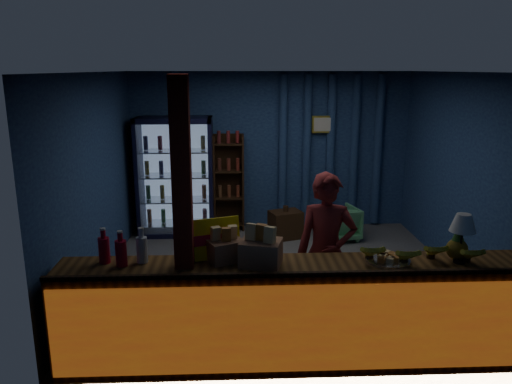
% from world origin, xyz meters
% --- Properties ---
extents(ground, '(4.60, 4.60, 0.00)m').
position_xyz_m(ground, '(0.00, 0.00, 0.00)').
color(ground, '#515154').
rests_on(ground, ground).
extents(room_walls, '(4.60, 4.60, 4.60)m').
position_xyz_m(room_walls, '(0.00, 0.00, 1.57)').
color(room_walls, navy).
rests_on(room_walls, ground).
extents(counter, '(4.40, 0.57, 0.99)m').
position_xyz_m(counter, '(0.00, -1.91, 0.48)').
color(counter, brown).
rests_on(counter, ground).
extents(support_post, '(0.16, 0.16, 2.60)m').
position_xyz_m(support_post, '(-1.05, -1.90, 1.30)').
color(support_post, maroon).
rests_on(support_post, ground).
extents(beverage_cooler, '(1.20, 0.62, 1.90)m').
position_xyz_m(beverage_cooler, '(-1.55, 1.92, 0.93)').
color(beverage_cooler, black).
rests_on(beverage_cooler, ground).
extents(bottle_shelf, '(0.50, 0.28, 1.60)m').
position_xyz_m(bottle_shelf, '(-0.70, 2.06, 0.79)').
color(bottle_shelf, '#361E11').
rests_on(bottle_shelf, ground).
extents(curtain_folds, '(1.74, 0.14, 2.50)m').
position_xyz_m(curtain_folds, '(1.00, 2.14, 1.30)').
color(curtain_folds, navy).
rests_on(curtain_folds, room_walls).
extents(framed_picture, '(0.36, 0.04, 0.28)m').
position_xyz_m(framed_picture, '(0.85, 2.10, 1.75)').
color(framed_picture, yellow).
rests_on(framed_picture, room_walls).
extents(shopkeeper, '(0.65, 0.48, 1.65)m').
position_xyz_m(shopkeeper, '(0.31, -1.32, 0.82)').
color(shopkeeper, maroon).
rests_on(shopkeeper, ground).
extents(green_chair, '(0.70, 0.71, 0.53)m').
position_xyz_m(green_chair, '(1.03, 1.42, 0.27)').
color(green_chair, '#52A56C').
rests_on(green_chair, ground).
extents(side_table, '(0.57, 0.49, 0.53)m').
position_xyz_m(side_table, '(0.20, 1.54, 0.22)').
color(side_table, '#361E11').
rests_on(side_table, ground).
extents(yellow_sign, '(0.48, 0.23, 0.38)m').
position_xyz_m(yellow_sign, '(-0.79, -1.72, 1.14)').
color(yellow_sign, yellow).
rests_on(yellow_sign, counter).
extents(soda_bottles, '(0.43, 0.18, 0.32)m').
position_xyz_m(soda_bottles, '(-1.61, -1.81, 1.08)').
color(soda_bottles, '#AD0B23').
rests_on(soda_bottles, counter).
extents(snack_box_left, '(0.41, 0.37, 0.37)m').
position_xyz_m(snack_box_left, '(-0.38, -1.90, 1.08)').
color(snack_box_left, '#AB7652').
rests_on(snack_box_left, counter).
extents(snack_box_centre, '(0.38, 0.35, 0.32)m').
position_xyz_m(snack_box_centre, '(-0.70, -1.78, 1.06)').
color(snack_box_centre, '#AB7652').
rests_on(snack_box_centre, counter).
extents(pastry_tray, '(0.40, 0.40, 0.07)m').
position_xyz_m(pastry_tray, '(0.77, -1.87, 0.97)').
color(pastry_tray, silver).
rests_on(pastry_tray, counter).
extents(banana_bunches, '(1.11, 0.31, 0.18)m').
position_xyz_m(banana_bunches, '(1.04, -1.90, 1.04)').
color(banana_bunches, yellow).
rests_on(banana_bunches, counter).
extents(table_lamp, '(0.23, 0.23, 0.45)m').
position_xyz_m(table_lamp, '(1.40, -1.92, 1.30)').
color(table_lamp, black).
rests_on(table_lamp, counter).
extents(pineapple, '(0.19, 0.19, 0.33)m').
position_xyz_m(pineapple, '(1.40, -1.87, 1.09)').
color(pineapple, olive).
rests_on(pineapple, counter).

